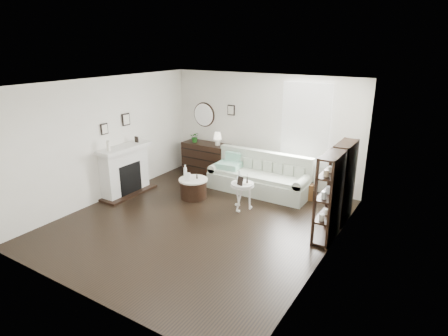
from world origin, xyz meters
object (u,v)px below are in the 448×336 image
Objects in this scene: sofa at (260,179)px; dresser at (206,158)px; drum_table at (193,188)px; pedestal_table at (242,185)px.

sofa is 1.86m from dresser.
sofa reaches higher than drum_table.
drum_table is at bearing -65.66° from dresser.
pedestal_table is (1.25, 0.03, 0.31)m from drum_table.
dresser is at bearing 142.17° from pedestal_table.
sofa is 1.15m from pedestal_table.
sofa is 4.04× the size of pedestal_table.
dresser is 2.14× the size of pedestal_table.
pedestal_table is (1.95, -1.52, 0.12)m from dresser.
sofa is 1.60m from drum_table.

